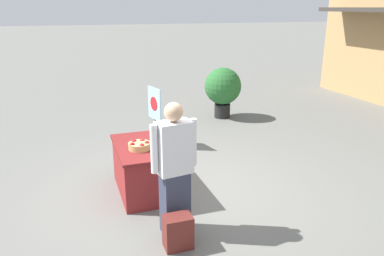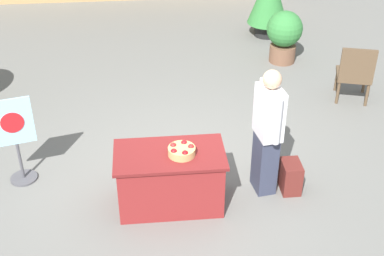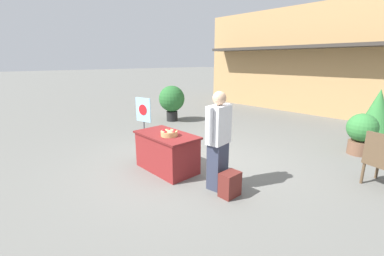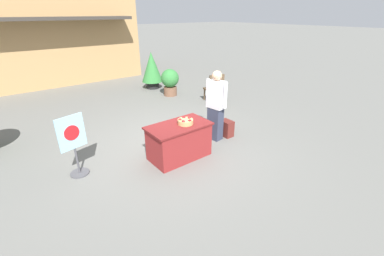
% 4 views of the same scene
% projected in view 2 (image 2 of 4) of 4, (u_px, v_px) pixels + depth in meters
% --- Properties ---
extents(ground_plane, '(120.00, 120.00, 0.00)m').
position_uv_depth(ground_plane, '(186.00, 173.00, 7.36)').
color(ground_plane, slate).
extents(display_table, '(1.35, 0.75, 0.77)m').
position_uv_depth(display_table, '(170.00, 179.00, 6.63)').
color(display_table, maroon).
rests_on(display_table, ground_plane).
extents(apple_basket, '(0.33, 0.33, 0.13)m').
position_uv_depth(apple_basket, '(182.00, 151.00, 6.37)').
color(apple_basket, tan).
rests_on(apple_basket, display_table).
extents(person_visitor, '(0.32, 0.60, 1.73)m').
position_uv_depth(person_visitor, '(267.00, 132.00, 6.62)').
color(person_visitor, '#33384C').
rests_on(person_visitor, ground_plane).
extents(backpack, '(0.24, 0.34, 0.42)m').
position_uv_depth(backpack, '(291.00, 177.00, 6.95)').
color(backpack, maroon).
rests_on(backpack, ground_plane).
extents(poster_board, '(0.51, 0.36, 1.24)m').
position_uv_depth(poster_board, '(16.00, 139.00, 6.90)').
color(poster_board, '#4C4C51').
rests_on(poster_board, ground_plane).
extents(patio_chair, '(0.68, 0.68, 1.00)m').
position_uv_depth(patio_chair, '(355.00, 72.00, 8.77)').
color(patio_chair, brown).
rests_on(patio_chair, ground_plane).
extents(potted_plant_far_left, '(0.68, 0.68, 1.00)m').
position_uv_depth(potted_plant_far_left, '(284.00, 34.00, 10.08)').
color(potted_plant_far_left, brown).
rests_on(potted_plant_far_left, ground_plane).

